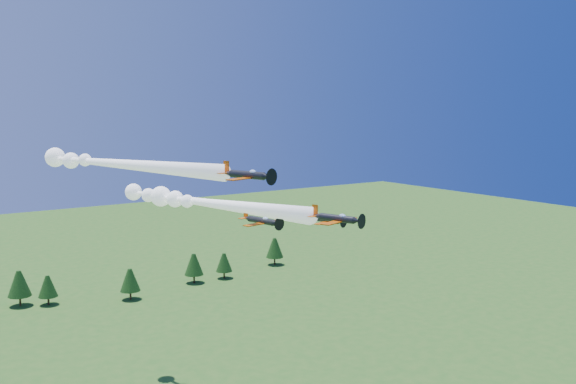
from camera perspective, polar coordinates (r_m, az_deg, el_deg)
plane_lead at (r=109.03m, az=-6.54°, el=-1.03°), size 18.07×42.40×3.70m
plane_left at (r=113.85m, az=-15.02°, el=2.46°), size 20.53×53.72×3.70m
plane_right at (r=129.74m, az=-8.09°, el=-0.83°), size 18.56×57.72×3.70m
plane_slot at (r=105.25m, az=-2.35°, el=-2.57°), size 7.92×8.68×2.76m
treeline at (r=203.37m, az=-22.16°, el=-7.93°), size 163.29×19.04×11.60m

